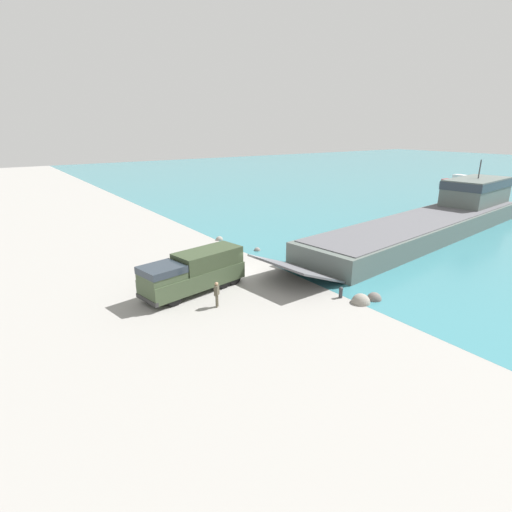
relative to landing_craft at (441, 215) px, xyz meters
The scene contains 11 objects.
ground_plane 27.50m from the landing_craft, 90.76° to the right, with size 240.00×240.00×0.00m, color gray.
landing_craft is the anchor object (origin of this frame).
military_truck 32.46m from the landing_craft, 90.10° to the right, with size 3.92×8.47×2.97m.
soldier_on_ramp 32.57m from the landing_craft, 84.18° to the right, with size 0.47×0.49×1.83m.
moored_boat_a 43.43m from the landing_craft, 112.74° to the left, with size 8.91×3.12×1.75m.
moored_boat_c 43.92m from the landing_craft, 115.79° to the left, with size 8.59×3.22×2.29m.
mooring_bollard 25.32m from the landing_craft, 73.72° to the right, with size 0.31×0.31×0.83m.
shoreline_rock_a 23.35m from the landing_craft, 104.68° to the right, with size 0.65×0.65×0.65m, color gray.
shoreline_rock_b 24.20m from the landing_craft, 68.88° to the right, with size 1.05×1.05×1.05m, color #66605B.
shoreline_rock_c 26.37m from the landing_craft, 116.03° to the right, with size 0.81×0.81×0.81m, color gray.
shoreline_rock_d 25.31m from the landing_craft, 70.24° to the right, with size 1.33×1.33×1.33m, color gray.
Camera 1 is at (25.75, -17.16, 11.79)m, focal length 28.00 mm.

